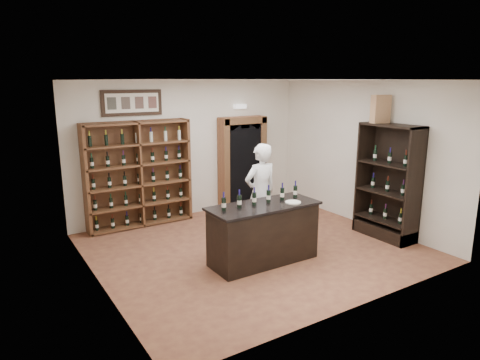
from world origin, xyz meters
The scene contains 20 objects.
floor centered at (0.00, 0.00, 0.00)m, with size 5.50×5.50×0.00m, color #925D3A.
ceiling centered at (0.00, 0.00, 3.00)m, with size 5.50×5.50×0.00m, color white.
wall_back centered at (0.00, 2.50, 1.50)m, with size 5.50×0.04×3.00m, color silver.
wall_left centered at (-2.75, 0.00, 1.50)m, with size 0.04×5.00×3.00m, color silver.
wall_right centered at (2.75, 0.00, 1.50)m, with size 0.04×5.00×3.00m, color silver.
wine_shelf centered at (-1.30, 2.33, 1.10)m, with size 2.20×0.38×2.20m.
framed_picture centered at (-1.30, 2.47, 2.55)m, with size 1.25×0.04×0.52m, color black.
arched_doorway centered at (1.25, 2.33, 1.14)m, with size 1.17×0.35×2.17m.
emergency_light centered at (1.25, 2.42, 2.40)m, with size 0.30×0.10×0.10m, color white.
tasting_counter centered at (-0.20, -0.60, 0.49)m, with size 1.88×0.78×1.00m.
counter_bottle_0 centered at (-0.92, -0.53, 1.11)m, with size 0.07×0.07×0.30m.
counter_bottle_1 centered at (-0.63, -0.53, 1.11)m, with size 0.07×0.07×0.30m.
counter_bottle_2 centered at (-0.34, -0.53, 1.11)m, with size 0.07×0.07×0.30m.
counter_bottle_3 centered at (-0.06, -0.53, 1.11)m, with size 0.07×0.07×0.30m.
counter_bottle_4 centered at (0.23, -0.53, 1.11)m, with size 0.07×0.07×0.30m.
counter_bottle_5 centered at (0.52, -0.53, 1.11)m, with size 0.07×0.07×0.30m.
side_cabinet centered at (2.52, -0.90, 0.75)m, with size 0.48×1.20×2.20m.
shopkeeper centered at (0.31, 0.22, 0.94)m, with size 0.68×0.45×1.87m, color white.
plate centered at (0.27, -0.78, 1.01)m, with size 0.26×0.26×0.02m, color silver.
wine_crate centered at (2.48, -0.61, 2.46)m, with size 0.37×0.15×0.53m, color tan.
Camera 1 is at (-4.14, -6.09, 2.99)m, focal length 32.00 mm.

